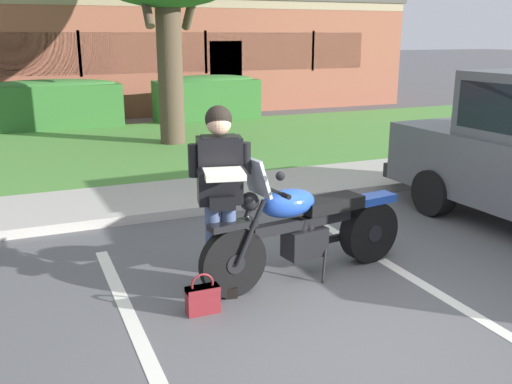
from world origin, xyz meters
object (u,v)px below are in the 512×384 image
brick_building (64,51)px  hedge_left (50,104)px  handbag (203,297)px  motorcycle (313,227)px  hedge_center_left (207,97)px  rider_person (220,187)px

brick_building → hedge_left: bearing=-98.5°
handbag → brick_building: bearing=88.7°
handbag → brick_building: 16.68m
motorcycle → hedge_center_left: 10.36m
motorcycle → handbag: 1.32m
handbag → motorcycle: bearing=15.6°
hedge_center_left → brick_building: 6.96m
motorcycle → hedge_center_left: motorcycle is taller
motorcycle → brick_building: bearing=93.0°
rider_person → handbag: size_ratio=4.74×
hedge_left → hedge_center_left: (3.99, -0.00, 0.00)m
brick_building → handbag: bearing=-91.3°
hedge_left → brick_building: size_ratio=0.16×
rider_person → brick_building: (0.12, 16.33, 0.72)m
hedge_left → hedge_center_left: same height
rider_person → hedge_left: rider_person is taller
motorcycle → rider_person: bearing=-175.8°
handbag → brick_building: brick_building is taller
rider_person → brick_building: size_ratio=0.08×
motorcycle → rider_person: (-0.96, -0.07, 0.52)m
hedge_center_left → brick_building: size_ratio=0.14×
hedge_center_left → brick_building: brick_building is taller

